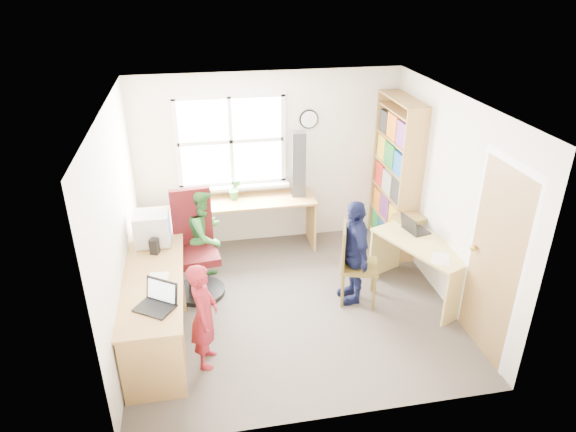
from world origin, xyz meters
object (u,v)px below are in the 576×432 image
object	(u,v)px
potted_plant	(235,190)
cd_tower	(299,164)
person_green	(205,235)
person_navy	(354,252)
l_desk	(175,299)
wooden_chair	(353,261)
bookshelf	(395,179)
crt_monitor	(152,228)
laptop_right	(413,228)
person_red	(204,316)
laptop_left	(158,301)
right_desk	(422,257)
swivel_chair	(196,250)

from	to	relation	value
potted_plant	cd_tower	bearing A→B (deg)	-0.54
person_green	person_navy	bearing A→B (deg)	-84.69
person_green	l_desk	bearing A→B (deg)	-171.20
wooden_chair	bookshelf	bearing A→B (deg)	68.84
bookshelf	person_navy	world-z (taller)	bookshelf
crt_monitor	laptop_right	world-z (taller)	crt_monitor
person_red	person_navy	size ratio (longest dim) A/B	0.88
l_desk	laptop_left	world-z (taller)	laptop_left
bookshelf	laptop_right	bearing A→B (deg)	-96.90
laptop_left	laptop_right	size ratio (longest dim) A/B	1.23
potted_plant	crt_monitor	bearing A→B (deg)	-134.50
wooden_chair	person_red	distance (m)	1.90
l_desk	right_desk	bearing A→B (deg)	4.73
bookshelf	person_navy	size ratio (longest dim) A/B	1.64
person_red	swivel_chair	bearing A→B (deg)	10.51
right_desk	bookshelf	xyz separation A→B (m)	(0.10, 1.23, 0.49)
wooden_chair	potted_plant	size ratio (longest dim) A/B	3.39
cd_tower	person_red	size ratio (longest dim) A/B	0.79
right_desk	laptop_right	xyz separation A→B (m)	(-0.02, 0.29, 0.24)
swivel_chair	wooden_chair	size ratio (longest dim) A/B	1.32
laptop_left	laptop_right	world-z (taller)	laptop_left
laptop_left	person_green	distance (m)	1.61
person_red	person_navy	bearing A→B (deg)	-57.22
wooden_chair	potted_plant	distance (m)	1.95
wooden_chair	cd_tower	world-z (taller)	cd_tower
swivel_chair	potted_plant	xyz separation A→B (m)	(0.56, 0.94, 0.34)
l_desk	potted_plant	distance (m)	1.98
l_desk	laptop_left	size ratio (longest dim) A/B	6.68
bookshelf	potted_plant	bearing A→B (deg)	172.38
crt_monitor	laptop_left	size ratio (longest dim) A/B	0.88
wooden_chair	laptop_left	bearing A→B (deg)	-142.92
swivel_chair	person_green	size ratio (longest dim) A/B	1.01
crt_monitor	cd_tower	distance (m)	2.17
l_desk	laptop_left	distance (m)	0.63
laptop_left	person_red	distance (m)	0.48
laptop_right	person_green	xyz separation A→B (m)	(-2.47, 0.49, -0.12)
wooden_chair	cd_tower	bearing A→B (deg)	120.28
laptop_left	laptop_right	distance (m)	3.14
cd_tower	swivel_chair	bearing A→B (deg)	-141.30
right_desk	swivel_chair	world-z (taller)	swivel_chair
l_desk	bookshelf	bearing A→B (deg)	26.43
l_desk	right_desk	world-z (taller)	l_desk
l_desk	right_desk	distance (m)	2.87
right_desk	person_red	size ratio (longest dim) A/B	1.20
l_desk	person_navy	xyz separation A→B (m)	(2.03, 0.30, 0.18)
swivel_chair	crt_monitor	size ratio (longest dim) A/B	3.29
crt_monitor	person_green	size ratio (longest dim) A/B	0.31
right_desk	person_green	distance (m)	2.61
right_desk	laptop_left	world-z (taller)	laptop_left
laptop_right	person_red	bearing A→B (deg)	98.58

